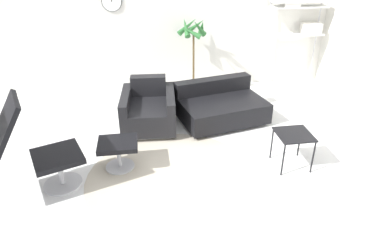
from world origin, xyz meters
TOP-DOWN VIEW (x-y plane):
  - ground_plane at (0.00, 0.00)m, footprint 12.00×12.00m
  - wall_back at (-0.00, 2.74)m, footprint 12.00×0.09m
  - round_rug at (0.02, -0.19)m, footprint 2.09×2.09m
  - lounge_chair at (-1.61, -0.28)m, footprint 1.17×0.86m
  - ottoman at (-0.61, 0.11)m, footprint 0.48×0.41m
  - armchair_red at (-0.19, 1.14)m, footprint 0.84×0.96m
  - couch_low at (0.93, 1.20)m, footprint 1.45×1.16m
  - side_table at (1.53, -0.17)m, footprint 0.42×0.42m
  - potted_plant at (0.68, 2.38)m, footprint 0.53×0.57m
  - shelf_unit at (2.71, 2.51)m, footprint 1.04×0.28m

SIDE VIEW (x-z plane):
  - ground_plane at x=0.00m, z-range 0.00..0.00m
  - round_rug at x=0.02m, z-range 0.00..0.01m
  - couch_low at x=0.93m, z-range -0.07..0.52m
  - armchair_red at x=-0.19m, z-range -0.08..0.62m
  - ottoman at x=-0.61m, z-range 0.09..0.46m
  - side_table at x=1.53m, z-range 0.18..0.64m
  - lounge_chair at x=-1.61m, z-range 0.10..1.36m
  - potted_plant at x=0.68m, z-range 0.09..1.48m
  - shelf_unit at x=2.71m, z-range 0.35..2.20m
  - wall_back at x=0.00m, z-range 0.00..2.80m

